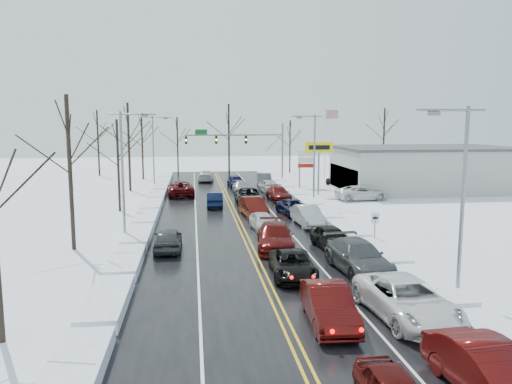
{
  "coord_description": "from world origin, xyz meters",
  "views": [
    {
      "loc": [
        -3.7,
        -39.05,
        8.31
      ],
      "look_at": [
        1.49,
        1.55,
        2.5
      ],
      "focal_mm": 35.0,
      "sensor_mm": 36.0,
      "label": 1
    }
  ],
  "objects": [
    {
      "name": "parked_car_0",
      "position": [
        14.12,
        11.51,
        0.0
      ],
      "size": [
        5.7,
        2.84,
        1.55
      ],
      "primitive_type": "imported",
      "rotation": [
        0.0,
        0.0,
        1.62
      ],
      "color": "white",
      "rests_on": "ground"
    },
    {
      "name": "road_surface",
      "position": [
        0.0,
        2.0,
        0.01
      ],
      "size": [
        14.0,
        84.0,
        0.01
      ],
      "primitive_type": "cube",
      "color": "black",
      "rests_on": "ground"
    },
    {
      "name": "queued_car_4",
      "position": [
        1.59,
        -1.74,
        0.0
      ],
      "size": [
        1.94,
        4.12,
        1.36
      ],
      "primitive_type": "imported",
      "rotation": [
        0.0,
        0.0,
        0.08
      ],
      "color": "silver",
      "rests_on": "ground"
    },
    {
      "name": "queued_car_8",
      "position": [
        1.69,
        23.33,
        0.0
      ],
      "size": [
        2.21,
        4.69,
        1.55
      ],
      "primitive_type": "imported",
      "rotation": [
        0.0,
        0.0,
        0.08
      ],
      "color": "black",
      "rests_on": "ground"
    },
    {
      "name": "queued_car_11",
      "position": [
        5.34,
        -13.11,
        0.0
      ],
      "size": [
        2.88,
        6.11,
        1.72
      ],
      "primitive_type": "imported",
      "rotation": [
        0.0,
        0.0,
        0.08
      ],
      "color": "#3E4043",
      "rests_on": "ground"
    },
    {
      "name": "oncoming_car_3",
      "position": [
        -5.37,
        -7.01,
        0.0
      ],
      "size": [
        1.77,
        4.4,
        1.5
      ],
      "primitive_type": "imported",
      "rotation": [
        0.0,
        0.0,
        3.14
      ],
      "color": "#393C3E",
      "rests_on": "ground"
    },
    {
      "name": "queued_car_1",
      "position": [
        1.78,
        -19.88,
        0.0
      ],
      "size": [
        1.96,
        4.95,
        1.6
      ],
      "primitive_type": "imported",
      "rotation": [
        0.0,
        0.0,
        -0.05
      ],
      "color": "#460A09",
      "rests_on": "ground"
    },
    {
      "name": "used_vehicles_sign",
      "position": [
        10.5,
        22.0,
        3.32
      ],
      "size": [
        2.2,
        0.22,
        4.65
      ],
      "color": "slate",
      "rests_on": "ground"
    },
    {
      "name": "parked_car_2",
      "position": [
        14.89,
        22.97,
        0.0
      ],
      "size": [
        2.47,
        4.87,
        1.59
      ],
      "primitive_type": "imported",
      "rotation": [
        0.0,
        0.0,
        3.27
      ],
      "color": "black",
      "rests_on": "ground"
    },
    {
      "name": "queued_car_13",
      "position": [
        5.42,
        -0.55,
        0.0
      ],
      "size": [
        2.0,
        4.95,
        1.6
      ],
      "primitive_type": "imported",
      "rotation": [
        0.0,
        0.0,
        0.07
      ],
      "color": "#AEB2B7",
      "rests_on": "ground"
    },
    {
      "name": "queued_car_15",
      "position": [
        5.26,
        12.41,
        0.0
      ],
      "size": [
        2.31,
        5.11,
        1.45
      ],
      "primitive_type": "imported",
      "rotation": [
        0.0,
        0.0,
        0.06
      ],
      "color": "#4F0B0A",
      "rests_on": "ground"
    },
    {
      "name": "tree_left_e",
      "position": [
        -10.8,
        34.0,
        6.64
      ],
      "size": [
        3.8,
        3.8,
        9.5
      ],
      "color": "#2D231C",
      "rests_on": "ground"
    },
    {
      "name": "queued_car_14",
      "position": [
        5.25,
        4.03,
        0.0
      ],
      "size": [
        2.87,
        5.12,
        1.35
      ],
      "primitive_type": "imported",
      "rotation": [
        0.0,
        0.0,
        0.13
      ],
      "color": "black",
      "rests_on": "ground"
    },
    {
      "name": "streetlight_nw",
      "position": [
        -8.3,
        24.0,
        5.31
      ],
      "size": [
        3.2,
        0.25,
        9.0
      ],
      "color": "slate",
      "rests_on": "ground"
    },
    {
      "name": "speed_limit_sign",
      "position": [
        8.2,
        -8.0,
        1.63
      ],
      "size": [
        0.55,
        0.09,
        2.35
      ],
      "color": "slate",
      "rests_on": "ground"
    },
    {
      "name": "tree_far_d",
      "position": [
        12.0,
        40.5,
        5.94
      ],
      "size": [
        3.4,
        3.4,
        8.5
      ],
      "color": "#2D231C",
      "rests_on": "ground"
    },
    {
      "name": "queued_car_3",
      "position": [
        1.58,
        -7.57,
        0.0
      ],
      "size": [
        3.01,
        5.94,
        1.65
      ],
      "primitive_type": "imported",
      "rotation": [
        0.0,
        0.0,
        -0.13
      ],
      "color": "#4C0B0A",
      "rests_on": "ground"
    },
    {
      "name": "traffic_signal_mast",
      "position": [
        3.45,
        27.99,
        5.48
      ],
      "size": [
        13.28,
        0.39,
        8.0
      ],
      "color": "slate",
      "rests_on": "ground"
    },
    {
      "name": "tree_far_e",
      "position": [
        28.0,
        41.0,
        7.33
      ],
      "size": [
        4.2,
        4.2,
        10.5
      ],
      "color": "#2D231C",
      "rests_on": "ground"
    },
    {
      "name": "dealership_building",
      "position": [
        23.98,
        18.0,
        2.66
      ],
      "size": [
        20.4,
        12.4,
        5.3
      ],
      "color": "#A5A5A0",
      "rests_on": "ground"
    },
    {
      "name": "queued_car_6",
      "position": [
        1.95,
        10.45,
        0.0
      ],
      "size": [
        2.82,
        5.91,
        1.63
      ],
      "primitive_type": "imported",
      "rotation": [
        0.0,
        0.0,
        -0.02
      ],
      "color": "black",
      "rests_on": "ground"
    },
    {
      "name": "streetlight_sw",
      "position": [
        -8.3,
        -4.0,
        5.31
      ],
      "size": [
        3.2,
        0.25,
        9.0
      ],
      "color": "slate",
      "rests_on": "ground"
    },
    {
      "name": "queued_car_7",
      "position": [
        1.94,
        17.99,
        0.0
      ],
      "size": [
        2.11,
        4.81,
        1.37
      ],
      "primitive_type": "imported",
      "rotation": [
        0.0,
        0.0,
        0.04
      ],
      "color": "#95989D",
      "rests_on": "ground"
    },
    {
      "name": "streetlight_se",
      "position": [
        8.3,
        -18.0,
        5.31
      ],
      "size": [
        3.2,
        0.25,
        9.0
      ],
      "color": "slate",
      "rests_on": "ground"
    },
    {
      "name": "oncoming_car_0",
      "position": [
        -1.62,
        9.28,
        0.0
      ],
      "size": [
        1.63,
        4.41,
        1.44
      ],
      "primitive_type": "imported",
      "rotation": [
        0.0,
        0.0,
        3.12
      ],
      "color": "black",
      "rests_on": "ground"
    },
    {
      "name": "snow_bank_left",
      "position": [
        -7.6,
        2.0,
        0.0
      ],
      "size": [
        1.77,
        72.0,
        0.62
      ],
      "primitive_type": "cube",
      "color": "white",
      "rests_on": "ground"
    },
    {
      "name": "snow_bank_right",
      "position": [
        7.6,
        2.0,
        0.0
      ],
      "size": [
        1.77,
        72.0,
        0.62
      ],
      "primitive_type": "cube",
      "color": "white",
      "rests_on": "ground"
    },
    {
      "name": "queued_car_5",
      "position": [
        1.56,
        3.95,
        0.0
      ],
      "size": [
        2.26,
        5.23,
        1.67
      ],
      "primitive_type": "imported",
      "rotation": [
        0.0,
        0.0,
        0.1
      ],
      "color": "#4A0E09",
      "rests_on": "ground"
    },
    {
      "name": "tree_far_a",
      "position": [
        -18.0,
        40.0,
        6.99
      ],
      "size": [
        4.0,
        4.0,
        10.0
      ],
      "color": "#2D231C",
      "rests_on": "ground"
    },
    {
      "name": "tires_plus_sign",
      "position": [
        10.5,
        15.99,
        4.99
      ],
      "size": [
        3.2,
        0.34,
        6.0
      ],
      "color": "slate",
      "rests_on": "ground"
    },
    {
      "name": "streetlight_ne",
      "position": [
        8.3,
        10.0,
        5.31
      ],
      "size": [
        3.2,
        0.25,
        9.0
      ],
      "color": "slate",
      "rests_on": "ground"
    },
    {
      "name": "queued_car_12",
      "position": [
        5.24,
        -8.02,
        0.0
      ],
      "size": [
        2.26,
        4.63,
        1.52
      ],
      "primitive_type": "imported",
      "rotation": [
        0.0,
        0.0,
        0.11
      ],
      "color": "black",
      "rests_on": "ground"
    },
    {
      "name": "queued_car_2",
      "position": [
        1.56,
        -13.51,
        0.0
      ],
      "size": [
        2.55,
        5.0,
        1.35
      ],
      "primitive_type": "imported",
      "rotation": [
        0.0,
        0.0,
        -0.06
      ],
      "color": "black",
      "rests_on": "ground"
    },
    {
      "name": "tree_left_d",
      "position": [
        -11.2,
        22.0,
        7.33
      ],
      "size": [
        4.2,
        4.2,
        10.5
      ],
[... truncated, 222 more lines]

